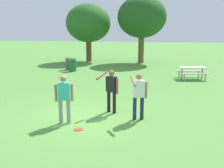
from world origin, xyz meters
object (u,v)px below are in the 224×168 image
picnic_table_near (192,70)px  tree_broad_center (142,17)px  trash_can_beside_table (69,64)px  tree_tall_left (88,23)px  person_bystander (111,88)px  frisbee (79,129)px  person_thrower (139,93)px  trash_can_further_along (73,65)px  person_catcher (64,96)px

picnic_table_near → tree_broad_center: tree_broad_center is taller
picnic_table_near → trash_can_beside_table: (-9.23, 1.85, -0.08)m
tree_tall_left → person_bystander: bearing=-68.9°
trash_can_beside_table → person_bystander: bearing=-59.4°
frisbee → tree_broad_center: tree_broad_center is taller
person_thrower → tree_tall_left: 17.32m
trash_can_further_along → frisbee: bearing=-67.4°
trash_can_beside_table → picnic_table_near: bearing=-11.3°
person_thrower → picnic_table_near: person_thrower is taller
trash_can_further_along → tree_broad_center: bearing=53.9°
person_thrower → person_bystander: bearing=154.3°
person_thrower → person_catcher: bearing=-159.4°
person_thrower → person_catcher: size_ratio=1.00×
person_catcher → trash_can_further_along: size_ratio=1.71×
trash_can_beside_table → tree_broad_center: size_ratio=0.15×
person_bystander → tree_tall_left: bearing=111.1°
tree_broad_center → frisbee: bearing=-90.2°
person_catcher → trash_can_further_along: 11.02m
person_bystander → frisbee: (-0.64, -1.84, -0.95)m
person_thrower → picnic_table_near: (2.46, 8.26, -0.40)m
person_catcher → tree_broad_center: bearing=87.6°
tree_broad_center → trash_can_further_along: bearing=-126.1°
picnic_table_near → tree_tall_left: size_ratio=0.35×
picnic_table_near → trash_can_beside_table: 9.42m
tree_broad_center → person_catcher: bearing=-92.4°
picnic_table_near → tree_tall_left: (-9.38, 7.37, 3.18)m
person_bystander → frisbee: 2.17m
person_thrower → trash_can_beside_table: 12.18m
person_bystander → picnic_table_near: person_bystander is taller
frisbee → trash_can_further_along: trash_can_further_along is taller
person_thrower → frisbee: (-1.73, -1.32, -0.95)m
picnic_table_near → trash_can_further_along: (-8.67, 1.17, -0.08)m
tree_tall_left → tree_broad_center: size_ratio=0.90×
picnic_table_near → trash_can_further_along: trash_can_further_along is taller
tree_tall_left → tree_broad_center: 5.27m
picnic_table_near → trash_can_further_along: size_ratio=2.08×
person_thrower → frisbee: bearing=-142.7°
frisbee → tree_broad_center: 17.48m
person_thrower → tree_tall_left: (-6.92, 15.63, 2.78)m
person_bystander → trash_can_beside_table: (-5.68, 9.58, -0.48)m
picnic_table_near → trash_can_further_along: bearing=172.3°
trash_can_beside_table → tree_tall_left: (-0.15, 5.52, 3.26)m
picnic_table_near → tree_tall_left: 12.35m
trash_can_beside_table → tree_broad_center: 8.42m
person_thrower → person_bystander: (-1.09, 0.53, 0.00)m
frisbee → person_bystander: bearing=71.0°
person_catcher → tree_broad_center: tree_broad_center is taller
person_bystander → tree_broad_center: 15.48m
trash_can_further_along → tree_broad_center: tree_broad_center is taller
frisbee → picnic_table_near: bearing=66.4°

